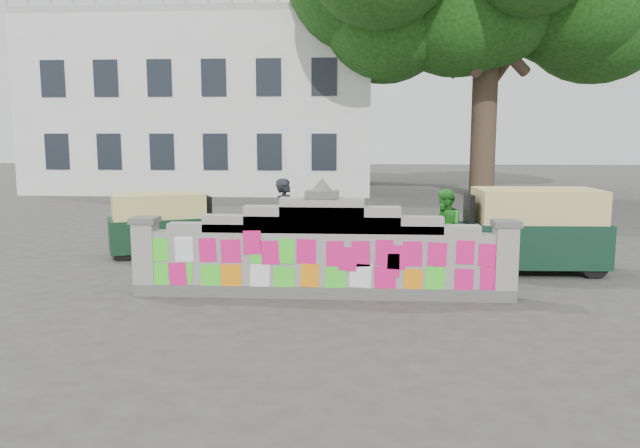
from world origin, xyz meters
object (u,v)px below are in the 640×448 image
Objects in this scene: cyclist_bike at (286,249)px; pedestrian at (445,229)px; rickshaw_right at (532,229)px; rickshaw_left at (162,223)px; cyclist_rider at (286,232)px.

pedestrian is (3.20, 0.65, 0.34)m from cyclist_bike.
rickshaw_right is at bearing -65.35° from cyclist_bike.
cyclist_bike is 0.60× the size of rickshaw_right.
pedestrian is at bearing -33.85° from rickshaw_left.
cyclist_rider is at bearing -53.40° from rickshaw_left.
rickshaw_left is at bearing -10.89° from rickshaw_right.
rickshaw_right reaches higher than rickshaw_left.
rickshaw_left is (-3.06, 1.69, 0.25)m from cyclist_bike.
rickshaw_right is (4.88, 0.40, 0.05)m from cyclist_rider.
pedestrian is 6.35m from rickshaw_left.
cyclist_rider is 3.50m from rickshaw_left.
cyclist_bike is at bearing 3.06° from rickshaw_right.
cyclist_bike is 0.33m from cyclist_rider.
cyclist_rider is 0.62× the size of rickshaw_left.
cyclist_rider reaches higher than cyclist_bike.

